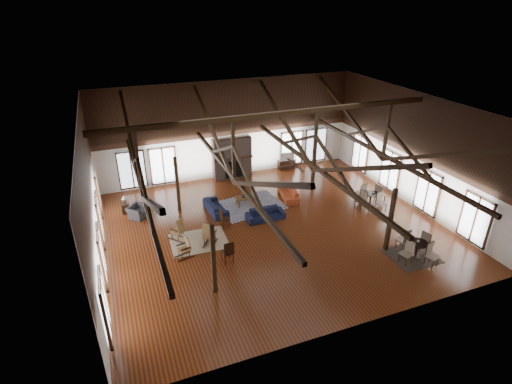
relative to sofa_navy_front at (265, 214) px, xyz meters
name	(u,v)px	position (x,y,z in m)	size (l,w,h in m)	color
floor	(274,228)	(0.07, -0.96, -0.29)	(16.00, 16.00, 0.00)	brown
ceiling	(277,108)	(0.07, -0.96, 5.71)	(16.00, 14.00, 0.02)	black
wall_back	(230,130)	(0.07, 6.04, 2.71)	(16.00, 0.02, 6.00)	white
wall_front	(364,255)	(0.07, -7.96, 2.71)	(16.00, 0.02, 6.00)	white
wall_left	(91,201)	(-7.93, -0.96, 2.71)	(0.02, 14.00, 6.00)	white
wall_right	(415,151)	(8.07, -0.96, 2.71)	(0.02, 14.00, 6.00)	white
roof_truss	(276,152)	(0.07, -0.96, 3.74)	(15.60, 14.07, 3.14)	black
post_grid	(275,201)	(0.07, -0.96, 1.24)	(8.16, 7.16, 3.05)	black
fireplace	(232,158)	(0.07, 5.71, 1.00)	(2.50, 0.69, 2.60)	#6D5A53
ceiling_fan	(295,164)	(0.57, -1.96, 3.44)	(1.60, 1.60, 0.75)	black
sofa_navy_front	(265,214)	(0.00, 0.00, 0.00)	(1.98, 0.77, 0.58)	black
sofa_navy_left	(216,207)	(-2.16, 1.70, 0.01)	(0.79, 2.03, 0.59)	#121933
sofa_orange	(289,193)	(2.14, 1.78, 0.01)	(0.81, 2.08, 0.61)	#AB4421
coffee_table	(246,198)	(-0.37, 1.89, 0.10)	(1.24, 0.78, 0.44)	brown
vase	(243,196)	(-0.52, 1.91, 0.26)	(0.20, 0.20, 0.21)	#B2B2B2
armchair	(138,211)	(-6.05, 2.59, 0.03)	(0.98, 0.86, 0.64)	#303032
side_table_lamp	(125,206)	(-6.63, 3.28, 0.11)	(0.41, 0.41, 1.05)	black
rocking_chair_a	(179,230)	(-4.48, -0.30, 0.23)	(0.90, 0.95, 1.11)	olive
rocking_chair_b	(209,235)	(-3.30, -1.25, 0.25)	(0.88, 1.01, 1.15)	olive
rocking_chair_c	(186,247)	(-4.49, -1.76, 0.18)	(0.86, 0.59, 1.00)	olive
side_chair_a	(223,217)	(-2.23, 0.03, 0.29)	(0.46, 0.46, 0.99)	black
side_chair_b	(228,251)	(-2.89, -2.90, 0.35)	(0.51, 0.51, 1.09)	black
cafe_table_near	(417,247)	(4.94, -5.41, 0.23)	(2.03, 2.03, 1.03)	black
cafe_table_far	(371,197)	(5.92, -0.65, 0.23)	(2.05, 2.05, 1.04)	black
cup_near	(418,241)	(4.96, -5.38, 0.50)	(0.11, 0.11, 0.09)	#B2B2B2
cup_far	(373,192)	(5.99, -0.69, 0.51)	(0.12, 0.12, 0.10)	#B2B2B2
tv_console	(287,164)	(3.88, 5.79, -0.01)	(1.13, 0.42, 0.57)	black
television	(287,156)	(3.86, 5.79, 0.56)	(1.00, 0.13, 0.57)	#B2B2B2
rug_tan	(199,241)	(-3.69, -0.76, -0.28)	(2.61, 2.05, 0.01)	tan
rug_navy	(250,205)	(-0.22, 1.71, -0.28)	(3.47, 2.60, 0.01)	#1A2049
rug_dark	(412,256)	(4.84, -5.30, -0.28)	(2.05, 1.86, 0.01)	black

